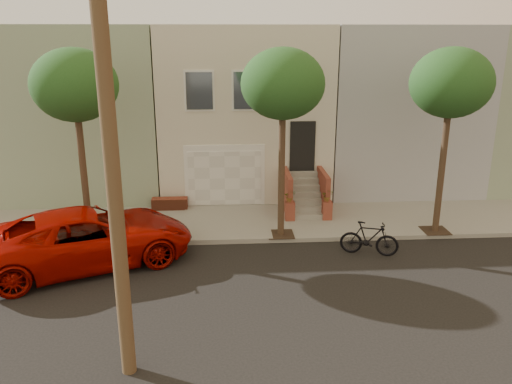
{
  "coord_description": "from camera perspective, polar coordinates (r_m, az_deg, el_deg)",
  "views": [
    {
      "loc": [
        -0.92,
        -12.6,
        6.83
      ],
      "look_at": [
        0.08,
        3.0,
        1.99
      ],
      "focal_mm": 36.02,
      "sensor_mm": 36.0,
      "label": 1
    }
  ],
  "objects": [
    {
      "name": "house_row",
      "position": [
        24.02,
        -1.47,
        9.58
      ],
      "size": [
        33.1,
        11.7,
        7.0
      ],
      "color": "beige",
      "rests_on": "sidewalk"
    },
    {
      "name": "tree_mid",
      "position": [
        16.69,
        3.0,
        11.77
      ],
      "size": [
        2.7,
        2.57,
        6.3
      ],
      "color": "#2D2116",
      "rests_on": "sidewalk"
    },
    {
      "name": "pickup_truck",
      "position": [
        16.54,
        -18.12,
        -4.81
      ],
      "size": [
        6.93,
        5.09,
        1.75
      ],
      "primitive_type": "imported",
      "rotation": [
        0.0,
        0.0,
        1.96
      ],
      "color": "#9B0700",
      "rests_on": "ground"
    },
    {
      "name": "ground",
      "position": [
        14.36,
        0.44,
        -11.19
      ],
      "size": [
        90.0,
        90.0,
        0.0
      ],
      "primitive_type": "plane",
      "color": "black",
      "rests_on": "ground"
    },
    {
      "name": "sidewalk",
      "position": [
        19.2,
        -0.7,
        -3.39
      ],
      "size": [
        40.0,
        3.7,
        0.15
      ],
      "primitive_type": "cube",
      "color": "gray",
      "rests_on": "ground"
    },
    {
      "name": "motorcycle",
      "position": [
        16.87,
        12.47,
        -5.05
      ],
      "size": [
        1.93,
        1.07,
        1.11
      ],
      "primitive_type": "imported",
      "rotation": [
        0.0,
        0.0,
        1.26
      ],
      "color": "black",
      "rests_on": "ground"
    },
    {
      "name": "tree_right",
      "position": [
        18.16,
        20.86,
        11.14
      ],
      "size": [
        2.7,
        2.57,
        6.3
      ],
      "color": "#2D2116",
      "rests_on": "sidewalk"
    },
    {
      "name": "tree_left",
      "position": [
        17.2,
        -19.48,
        11.0
      ],
      "size": [
        2.7,
        2.57,
        6.3
      ],
      "color": "#2D2116",
      "rests_on": "sidewalk"
    }
  ]
}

